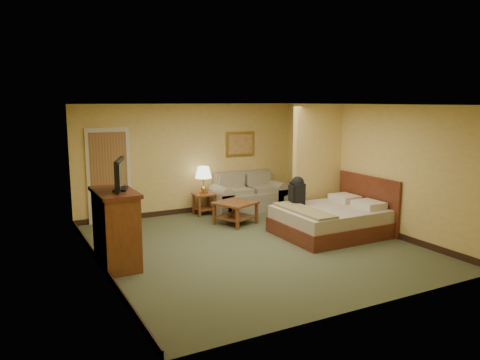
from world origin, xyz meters
TOP-DOWN VIEW (x-y plane):
  - floor at (0.00, 0.00)m, footprint 6.00×6.00m
  - ceiling at (0.00, 0.00)m, footprint 6.00×6.00m
  - back_wall at (0.00, 3.00)m, footprint 5.50×0.02m
  - left_wall at (-2.75, 0.00)m, footprint 0.02×6.00m
  - right_wall at (2.75, 0.00)m, footprint 0.02×6.00m
  - partition at (2.15, 0.93)m, footprint 1.20×0.15m
  - door at (-1.95, 2.96)m, footprint 0.94×0.16m
  - baseboard at (0.00, 2.99)m, footprint 5.50×0.02m
  - loveseat at (1.31, 2.58)m, footprint 1.85×0.86m
  - side_table at (0.16, 2.65)m, footprint 0.46×0.46m
  - table_lamp at (0.16, 2.65)m, footprint 0.39×0.39m
  - coffee_table at (0.43, 1.53)m, footprint 1.01×1.01m
  - wall_picture at (1.31, 2.97)m, footprint 0.80×0.04m
  - dresser at (-2.48, 0.11)m, footprint 0.62×1.17m
  - tv at (-2.38, 0.11)m, footprint 0.35×0.79m
  - bed at (1.82, -0.10)m, footprint 2.06×1.75m
  - backpack at (1.35, 0.51)m, footprint 0.29×0.37m

SIDE VIEW (x-z plane):
  - floor at x=0.00m, z-range 0.00..0.00m
  - baseboard at x=0.00m, z-range 0.00..0.12m
  - loveseat at x=1.31m, z-range -0.16..0.77m
  - bed at x=1.82m, z-range -0.26..0.87m
  - side_table at x=0.16m, z-range 0.08..0.59m
  - coffee_table at x=0.43m, z-range 0.11..0.60m
  - dresser at x=-2.48m, z-range 0.01..1.26m
  - backpack at x=1.35m, z-range 0.57..1.15m
  - table_lamp at x=0.16m, z-range 0.67..1.32m
  - door at x=-1.95m, z-range -0.02..2.08m
  - back_wall at x=0.00m, z-range 0.00..2.60m
  - left_wall at x=-2.75m, z-range 0.00..2.60m
  - right_wall at x=2.75m, z-range 0.00..2.60m
  - partition at x=2.15m, z-range 0.00..2.60m
  - tv at x=-2.38m, z-range 1.24..1.74m
  - wall_picture at x=1.31m, z-range 1.29..1.91m
  - ceiling at x=0.00m, z-range 2.60..2.60m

